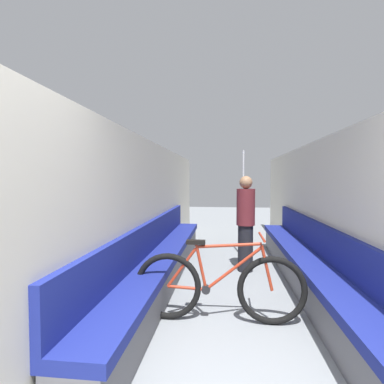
{
  "coord_description": "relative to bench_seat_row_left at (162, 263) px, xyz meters",
  "views": [
    {
      "loc": [
        -0.1,
        -1.16,
        1.51
      ],
      "look_at": [
        -0.59,
        3.12,
        1.33
      ],
      "focal_mm": 28.0,
      "sensor_mm": 36.0,
      "label": 1
    }
  ],
  "objects": [
    {
      "name": "wall_left",
      "position": [
        -0.25,
        0.15,
        0.73
      ],
      "size": [
        0.1,
        9.56,
        2.08
      ],
      "primitive_type": "cube",
      "color": "beige",
      "rests_on": "ground"
    },
    {
      "name": "wall_right",
      "position": [
        2.28,
        0.15,
        0.73
      ],
      "size": [
        0.1,
        9.56,
        2.08
      ],
      "primitive_type": "cube",
      "color": "beige",
      "rests_on": "ground"
    },
    {
      "name": "bench_seat_row_left",
      "position": [
        0.0,
        0.0,
        0.0
      ],
      "size": [
        0.46,
        5.26,
        0.91
      ],
      "color": "#5B5B60",
      "rests_on": "ground"
    },
    {
      "name": "bench_seat_row_right",
      "position": [
        2.03,
        0.0,
        0.0
      ],
      "size": [
        0.46,
        5.26,
        0.91
      ],
      "color": "#5B5B60",
      "rests_on": "ground"
    },
    {
      "name": "bicycle",
      "position": [
        0.84,
        -1.06,
        0.07
      ],
      "size": [
        1.82,
        0.46,
        0.93
      ],
      "rotation": [
        0.0,
        0.0,
        -0.09
      ],
      "color": "black",
      "rests_on": "ground"
    },
    {
      "name": "grab_pole_near",
      "position": [
        1.24,
        1.63,
        0.7
      ],
      "size": [
        0.08,
        0.08,
        2.06
      ],
      "color": "gray",
      "rests_on": "ground"
    },
    {
      "name": "passenger_standing",
      "position": [
        1.24,
        0.76,
        0.5
      ],
      "size": [
        0.3,
        0.3,
        1.56
      ],
      "rotation": [
        0.0,
        0.0,
        0.1
      ],
      "color": "black",
      "rests_on": "ground"
    }
  ]
}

